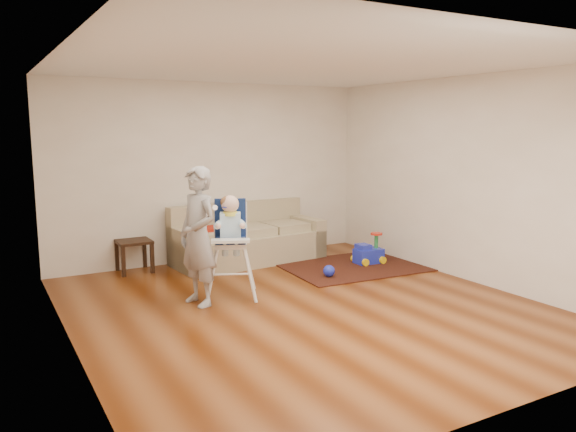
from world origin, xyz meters
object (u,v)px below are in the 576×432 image
ride_on_toy (369,248)px  adult (198,236)px  high_chair (231,248)px  side_table (134,256)px  sofa (249,233)px  toy_ball (329,271)px

ride_on_toy → adult: (-2.90, -0.58, 0.56)m
ride_on_toy → high_chair: high_chair is taller
adult → side_table: bearing=175.0°
sofa → side_table: size_ratio=5.10×
side_table → high_chair: size_ratio=0.37×
ride_on_toy → high_chair: size_ratio=0.36×
high_chair → adult: bearing=-143.8°
sofa → toy_ball: sofa is taller
side_table → ride_on_toy: size_ratio=1.02×
toy_ball → high_chair: 1.58m
ride_on_toy → high_chair: 2.53m
side_table → ride_on_toy: 3.42m
adult → ride_on_toy: bearing=87.6°
high_chair → adult: size_ratio=0.78×
sofa → ride_on_toy: sofa is taller
sofa → ride_on_toy: 1.82m
side_table → adult: adult is taller
ride_on_toy → toy_ball: bearing=-157.2°
toy_ball → adult: 2.08m
sofa → high_chair: size_ratio=1.88×
side_table → sofa: bearing=-8.5°
ride_on_toy → adult: size_ratio=0.28×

